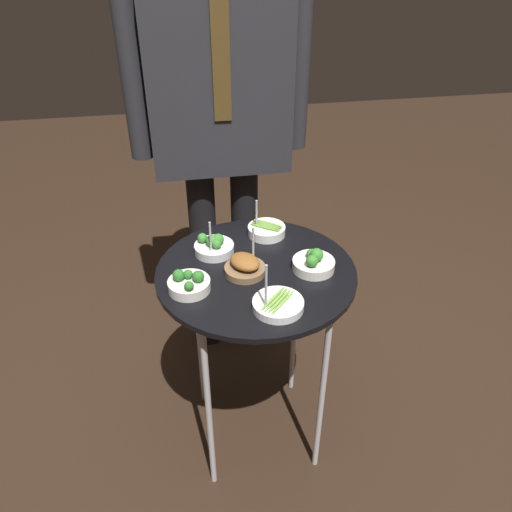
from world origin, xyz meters
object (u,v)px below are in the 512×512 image
(serving_cart, at_px, (256,287))
(bowl_asparagus_front_right, at_px, (266,230))
(bowl_broccoli_near_rim, at_px, (214,246))
(bowl_asparagus_front_center, at_px, (278,304))
(bowl_roast_center, at_px, (245,266))
(bowl_broccoli_front_left, at_px, (189,284))
(waiter_figure, at_px, (219,100))
(bowl_broccoli_mid_right, at_px, (314,263))

(serving_cart, distance_m, bowl_asparagus_front_right, 0.22)
(bowl_broccoli_near_rim, bearing_deg, bowl_asparagus_front_center, -65.38)
(bowl_roast_center, relative_size, bowl_broccoli_near_rim, 1.11)
(bowl_broccoli_front_left, distance_m, waiter_figure, 0.72)
(bowl_asparagus_front_right, bearing_deg, bowl_broccoli_mid_right, -66.11)
(bowl_broccoli_near_rim, height_order, bowl_broccoli_front_left, bowl_broccoli_near_rim)
(bowl_asparagus_front_right, xyz_separation_m, bowl_broccoli_near_rim, (-0.19, -0.08, 0.01))
(bowl_asparagus_front_right, bearing_deg, bowl_broccoli_front_left, -136.79)
(bowl_broccoli_near_rim, height_order, bowl_asparagus_front_center, bowl_asparagus_front_center)
(serving_cart, xyz_separation_m, bowl_broccoli_front_left, (-0.21, -0.06, 0.09))
(bowl_asparagus_front_center, bearing_deg, bowl_broccoli_mid_right, 47.84)
(bowl_broccoli_near_rim, bearing_deg, bowl_roast_center, -58.14)
(bowl_broccoli_front_left, xyz_separation_m, waiter_figure, (0.17, 0.61, 0.34))
(serving_cart, xyz_separation_m, bowl_broccoli_mid_right, (0.17, -0.03, 0.09))
(bowl_asparagus_front_right, relative_size, bowl_broccoli_near_rim, 0.97)
(bowl_broccoli_near_rim, bearing_deg, bowl_broccoli_mid_right, -27.23)
(bowl_broccoli_mid_right, bearing_deg, bowl_roast_center, 174.71)
(bowl_roast_center, height_order, bowl_broccoli_front_left, bowl_roast_center)
(waiter_figure, bearing_deg, bowl_roast_center, -90.00)
(bowl_broccoli_mid_right, xyz_separation_m, waiter_figure, (-0.21, 0.58, 0.34))
(bowl_asparagus_front_right, distance_m, bowl_roast_center, 0.23)
(bowl_asparagus_front_center, bearing_deg, bowl_roast_center, 108.86)
(bowl_roast_center, xyz_separation_m, bowl_broccoli_mid_right, (0.21, -0.02, -0.00))
(bowl_asparagus_front_right, bearing_deg, waiter_figure, 107.00)
(bowl_roast_center, height_order, bowl_broccoli_near_rim, bowl_roast_center)
(bowl_broccoli_front_left, distance_m, bowl_asparagus_front_center, 0.26)
(bowl_asparagus_front_right, bearing_deg, serving_cart, -110.01)
(bowl_roast_center, distance_m, bowl_asparagus_front_center, 0.19)
(bowl_broccoli_front_left, relative_size, bowl_broccoli_mid_right, 0.95)
(serving_cart, distance_m, bowl_asparagus_front_center, 0.21)
(bowl_asparagus_front_right, xyz_separation_m, bowl_broccoli_mid_right, (0.10, -0.23, 0.01))
(bowl_roast_center, distance_m, bowl_broccoli_mid_right, 0.21)
(serving_cart, relative_size, bowl_broccoli_front_left, 6.19)
(bowl_asparagus_front_right, relative_size, bowl_roast_center, 0.88)
(bowl_broccoli_mid_right, distance_m, waiter_figure, 0.70)
(bowl_broccoli_mid_right, xyz_separation_m, bowl_asparagus_front_center, (-0.15, -0.16, -0.01))
(bowl_broccoli_front_left, bearing_deg, waiter_figure, 74.35)
(bowl_roast_center, bearing_deg, bowl_broccoli_near_rim, 121.86)
(serving_cart, height_order, bowl_broccoli_front_left, bowl_broccoli_front_left)
(bowl_broccoli_front_left, bearing_deg, bowl_roast_center, 17.52)
(serving_cart, height_order, bowl_asparagus_front_center, bowl_asparagus_front_center)
(bowl_asparagus_front_right, distance_m, bowl_broccoli_near_rim, 0.20)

